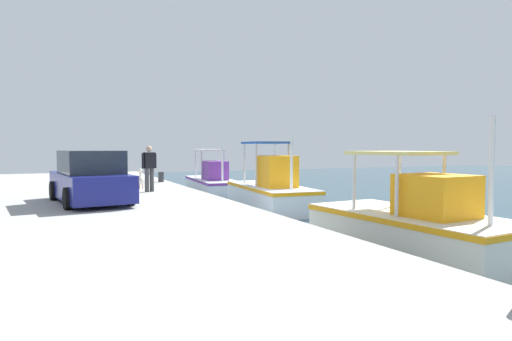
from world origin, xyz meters
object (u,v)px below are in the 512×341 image
parked_car (90,179)px  fishing_boat_third (415,226)px  mooring_bollard_nearest (161,177)px  fisherman_standing (149,167)px  fishing_boat_nearest (212,181)px  fishing_boat_second (271,191)px  pelican (141,179)px

parked_car → fishing_boat_third: bearing=44.9°
parked_car → mooring_bollard_nearest: size_ratio=8.98×
fisherman_standing → fishing_boat_nearest: bearing=144.3°
fishing_boat_third → fisherman_standing: bearing=-155.1°
fishing_boat_second → fisherman_standing: fishing_boat_second is taller
fishing_boat_nearest → parked_car: (9.02, -6.85, 0.93)m
fishing_boat_nearest → pelican: fishing_boat_nearest is taller
pelican → fisherman_standing: 1.43m
pelican → parked_car: parked_car is taller
fisherman_standing → parked_car: 3.46m
fisherman_standing → parked_car: fisherman_standing is taller
fishing_boat_second → fishing_boat_third: bearing=-2.3°
parked_car → mooring_bollard_nearest: 7.97m
fishing_boat_second → pelican: size_ratio=5.87×
fishing_boat_nearest → fishing_boat_third: bearing=-1.3°
fisherman_standing → mooring_bollard_nearest: size_ratio=3.58×
fisherman_standing → mooring_bollard_nearest: fisherman_standing is taller
fishing_boat_second → parked_car: bearing=-76.5°
fishing_boat_third → mooring_bollard_nearest: fishing_boat_third is taller
fishing_boat_second → mooring_bollard_nearest: bearing=-149.7°
fishing_boat_nearest → fishing_boat_second: bearing=-0.2°
fishing_boat_third → parked_car: bearing=-135.1°
fishing_boat_second → pelican: 5.22m
fishing_boat_third → pelican: bearing=-157.5°
fishing_boat_nearest → fishing_boat_third: fishing_boat_third is taller
fishing_boat_nearest → fisherman_standing: fishing_boat_nearest is taller
fishing_boat_second → pelican: bearing=-116.3°
fishing_boat_third → fisherman_standing: fishing_boat_third is taller
fishing_boat_third → mooring_bollard_nearest: size_ratio=10.94×
fishing_boat_nearest → parked_car: 11.36m
mooring_bollard_nearest → pelican: bearing=-25.2°
fishing_boat_second → fishing_boat_third: 8.16m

